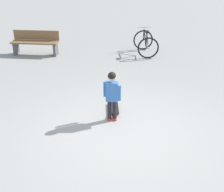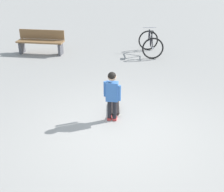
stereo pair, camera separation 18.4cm
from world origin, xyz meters
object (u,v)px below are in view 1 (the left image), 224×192
Objects in this scene: child_person at (112,91)px; street_bench at (36,42)px; skateboard at (114,108)px; bicycle_mid at (146,43)px.

street_bench is at bearing -41.51° from child_person.
child_person is 0.74m from skateboard.
child_person is 0.84× the size of bicycle_mid.
child_person reaches higher than bicycle_mid.
bicycle_mid reaches higher than skateboard.
bicycle_mid reaches higher than street_bench.
bicycle_mid is (0.33, -4.68, -0.28)m from child_person.
bicycle_mid is 0.76× the size of street_bench.
skateboard is 4.87m from street_bench.
street_bench is (3.56, 1.24, 0.04)m from bicycle_mid.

